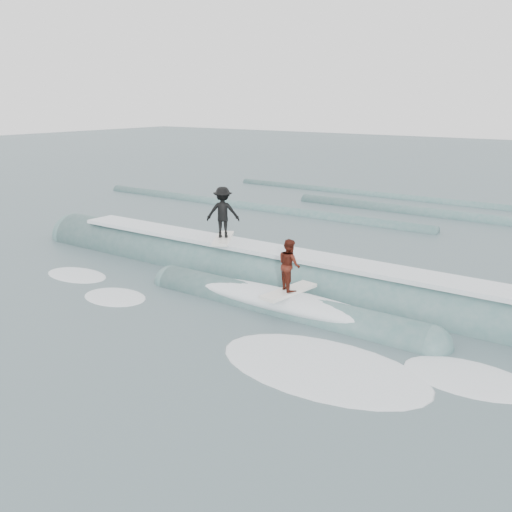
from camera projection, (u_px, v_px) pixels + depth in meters
The scene contains 6 objects.
ground at pixel (202, 312), 16.78m from camera, with size 160.00×160.00×0.00m, color #415960.
breaking_wave at pixel (274, 284), 19.24m from camera, with size 23.52×3.84×2.13m.
surfer_black at pixel (223, 214), 20.38m from camera, with size 1.49×2.00×1.93m.
surfer_red at pixel (289, 269), 16.49m from camera, with size 0.93×2.05×1.62m.
whitewater at pixel (262, 339), 14.90m from camera, with size 15.97×3.89×0.10m.
far_swells at pixel (380, 211), 31.81m from camera, with size 34.42×8.65×0.80m.
Camera 1 is at (10.45, -11.84, 6.11)m, focal length 40.00 mm.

